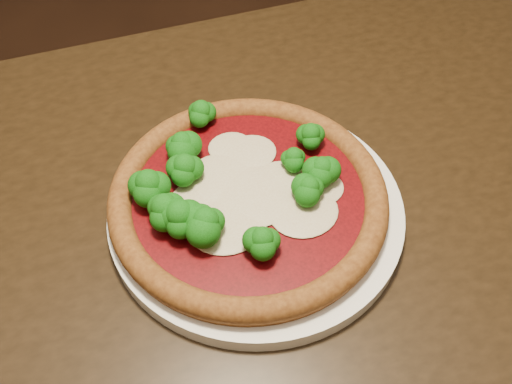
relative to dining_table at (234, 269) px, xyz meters
name	(u,v)px	position (x,y,z in m)	size (l,w,h in m)	color
dining_table	(234,269)	(0.00, 0.00, 0.00)	(1.29, 0.93, 0.75)	black
plate	(256,210)	(0.03, -0.01, 0.11)	(0.32, 0.32, 0.02)	white
pizza	(243,194)	(0.02, 0.00, 0.14)	(0.30, 0.30, 0.06)	brown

